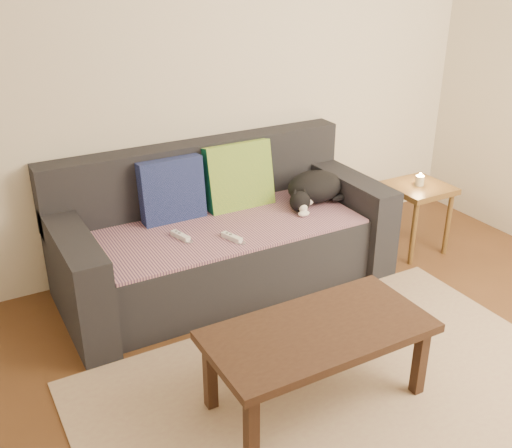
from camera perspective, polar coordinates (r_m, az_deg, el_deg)
name	(u,v)px	position (r m, az deg, el deg)	size (l,w,h in m)	color
ground	(373,429)	(2.98, 11.04, -18.62)	(4.50, 4.50, 0.00)	brown
back_wall	(188,73)	(3.95, -6.49, 14.13)	(4.50, 0.04, 2.60)	beige
sofa	(221,238)	(3.89, -3.31, -1.35)	(2.10, 0.94, 0.87)	#232328
throw_blanket	(227,227)	(3.77, -2.74, -0.24)	(1.66, 0.74, 0.02)	#43294D
cushion_navy	(172,191)	(3.81, -8.01, 3.14)	(0.41, 0.10, 0.41)	#0F1B42
cushion_green	(238,178)	(3.99, -1.68, 4.39)	(0.46, 0.12, 0.46)	#0D5336
cat	(314,188)	(4.08, 5.54, 3.41)	(0.49, 0.36, 0.21)	black
wii_remote_a	(180,236)	(3.61, -7.21, -1.14)	(0.15, 0.04, 0.03)	white
wii_remote_b	(232,237)	(3.57, -2.32, -1.28)	(0.15, 0.04, 0.03)	white
side_table	(418,197)	(4.40, 15.15, 2.50)	(0.40, 0.40, 0.51)	brown
candle	(420,180)	(4.35, 15.33, 4.04)	(0.06, 0.06, 0.09)	beige
rug	(353,408)	(3.06, 9.20, -16.94)	(2.50, 1.80, 0.01)	tan
coffee_table	(318,337)	(2.86, 5.96, -10.69)	(1.06, 0.53, 0.43)	#321F13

